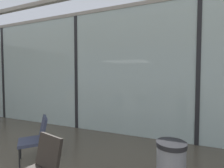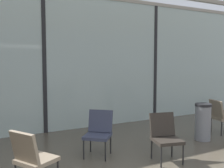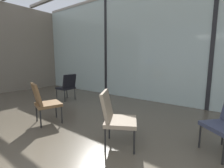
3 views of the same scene
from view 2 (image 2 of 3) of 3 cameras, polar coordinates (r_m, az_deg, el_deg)
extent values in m
cube|color=#A3B7B2|center=(6.88, -14.68, 4.34)|extent=(14.00, 0.08, 3.57)
cube|color=black|center=(6.88, -14.68, 4.34)|extent=(0.10, 0.12, 3.57)
cube|color=black|center=(8.41, 9.29, 4.48)|extent=(0.10, 0.12, 3.57)
sphere|color=black|center=(10.60, -22.05, 6.32)|extent=(0.28, 0.28, 0.28)
sphere|color=black|center=(10.73, -17.23, 6.43)|extent=(0.28, 0.28, 0.28)
cube|color=#28231E|center=(4.94, 11.97, -12.00)|extent=(0.58, 0.58, 0.06)
cube|color=#28231E|center=(5.06, 10.93, -8.64)|extent=(0.50, 0.25, 0.44)
cylinder|color=black|center=(4.74, 10.72, -15.44)|extent=(0.03, 0.03, 0.37)
cylinder|color=black|center=(4.92, 15.31, -14.75)|extent=(0.03, 0.03, 0.37)
cylinder|color=black|center=(5.10, 8.67, -13.93)|extent=(0.03, 0.03, 0.37)
cylinder|color=black|center=(5.27, 12.99, -13.38)|extent=(0.03, 0.03, 0.37)
cube|color=#7F705B|center=(7.28, 23.24, -6.85)|extent=(0.58, 0.58, 0.06)
cube|color=#7F705B|center=(7.11, 21.92, -5.03)|extent=(0.25, 0.50, 0.44)
cylinder|color=black|center=(7.04, 22.85, -9.02)|extent=(0.03, 0.03, 0.37)
cylinder|color=black|center=(7.37, 20.87, -8.35)|extent=(0.03, 0.03, 0.37)
cube|color=#7F705B|center=(4.09, -16.13, -15.69)|extent=(0.66, 0.66, 0.06)
cube|color=#7F705B|center=(3.88, -18.65, -13.00)|extent=(0.36, 0.49, 0.44)
cylinder|color=black|center=(4.44, -15.84, -16.97)|extent=(0.03, 0.03, 0.37)
cube|color=#33384C|center=(5.11, -3.18, -11.32)|extent=(0.68, 0.68, 0.06)
cube|color=#33384C|center=(5.25, -2.53, -8.07)|extent=(0.45, 0.42, 0.44)
cylinder|color=black|center=(5.05, -6.22, -14.11)|extent=(0.03, 0.03, 0.37)
cylinder|color=black|center=(4.93, -1.46, -14.54)|extent=(0.03, 0.03, 0.37)
cylinder|color=black|center=(5.43, -4.72, -12.74)|extent=(0.03, 0.03, 0.37)
cylinder|color=black|center=(5.32, -0.29, -13.09)|extent=(0.03, 0.03, 0.37)
cylinder|color=slate|center=(6.50, 19.27, -8.09)|extent=(0.36, 0.36, 0.80)
cylinder|color=black|center=(6.42, 19.38, -4.34)|extent=(0.38, 0.38, 0.06)
camera|label=1|loc=(5.25, 39.57, 2.47)|focal=27.89mm
camera|label=3|loc=(2.79, 21.47, -5.12)|focal=25.95mm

